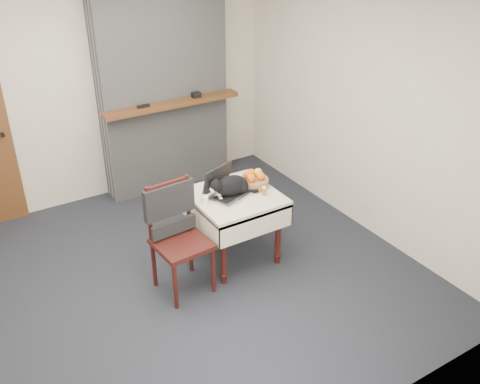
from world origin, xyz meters
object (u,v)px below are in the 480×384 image
object	(u,v)px
laptop	(225,189)
cream_jar	(205,200)
chair	(175,222)
side_table	(235,205)
pill_bottle	(264,191)
cat	(232,186)
fruit_basket	(254,180)

from	to	relation	value
laptop	cream_jar	distance (m)	0.24
chair	laptop	bearing A→B (deg)	7.70
side_table	laptop	xyz separation A→B (m)	(-0.08, 0.04, 0.18)
side_table	chair	bearing A→B (deg)	-173.07
laptop	pill_bottle	xyz separation A→B (m)	(0.31, -0.18, -0.03)
side_table	chair	world-z (taller)	chair
cat	fruit_basket	world-z (taller)	cat
pill_bottle	cat	bearing A→B (deg)	150.17
pill_bottle	chair	distance (m)	0.90
chair	cream_jar	bearing A→B (deg)	8.97
cat	chair	size ratio (longest dim) A/B	0.46
side_table	pill_bottle	world-z (taller)	pill_bottle
laptop	chair	xyz separation A→B (m)	(-0.58, -0.12, -0.12)
cream_jar	cat	bearing A→B (deg)	1.32
cat	chair	bearing A→B (deg)	-172.43
cream_jar	side_table	bearing A→B (deg)	0.11
side_table	pill_bottle	distance (m)	0.32
pill_bottle	cream_jar	bearing A→B (deg)	165.39
cat	cream_jar	xyz separation A→B (m)	(-0.29, -0.01, -0.06)
cat	pill_bottle	size ratio (longest dim) A/B	5.60
side_table	cat	distance (m)	0.21
side_table	chair	distance (m)	0.66
cream_jar	chair	bearing A→B (deg)	-166.96
laptop	fruit_basket	world-z (taller)	laptop
cat	side_table	bearing A→B (deg)	-12.93
fruit_basket	chair	xyz separation A→B (m)	(-0.91, -0.13, -0.11)
side_table	fruit_basket	distance (m)	0.31
laptop	pill_bottle	distance (m)	0.36
side_table	cream_jar	distance (m)	0.35
laptop	pill_bottle	bearing A→B (deg)	-50.62
cream_jar	fruit_basket	bearing A→B (deg)	5.56
side_table	laptop	size ratio (longest dim) A/B	1.71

